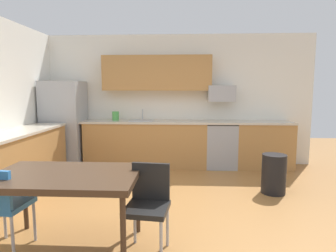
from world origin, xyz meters
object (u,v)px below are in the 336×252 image
at_px(microwave, 221,94).
at_px(trash_bin, 274,174).
at_px(refrigerator, 65,124).
at_px(chair_far_side, 1,202).
at_px(dining_table, 65,180).
at_px(kettle, 116,116).
at_px(oven_range, 221,145).
at_px(chair_near_table, 148,201).

bearing_deg(microwave, trash_bin, -68.64).
xyz_separation_m(refrigerator, chair_far_side, (0.69, -3.18, -0.36)).
bearing_deg(dining_table, kettle, 94.55).
xyz_separation_m(refrigerator, kettle, (1.03, 0.13, 0.15)).
height_order(oven_range, chair_near_table, oven_range).
relative_size(refrigerator, microwave, 3.22).
bearing_deg(oven_range, trash_bin, -67.34).
bearing_deg(refrigerator, chair_far_side, -77.84).
height_order(dining_table, chair_near_table, chair_near_table).
height_order(refrigerator, chair_far_side, refrigerator).
xyz_separation_m(dining_table, trash_bin, (2.52, 1.70, -0.41)).
distance_m(dining_table, kettle, 3.25).
height_order(refrigerator, dining_table, refrigerator).
relative_size(dining_table, kettle, 7.00).
xyz_separation_m(microwave, dining_table, (-1.90, -3.28, -0.78)).
xyz_separation_m(dining_table, chair_near_table, (0.80, 0.03, -0.20)).
bearing_deg(microwave, oven_range, -90.00).
height_order(microwave, trash_bin, microwave).
height_order(dining_table, chair_far_side, chair_far_side).
bearing_deg(refrigerator, dining_table, -67.49).
xyz_separation_m(chair_far_side, trash_bin, (3.11, 1.79, -0.20)).
xyz_separation_m(microwave, trash_bin, (0.62, -1.58, -1.19)).
height_order(dining_table, kettle, kettle).
bearing_deg(kettle, chair_far_side, -95.88).
distance_m(trash_bin, kettle, 3.25).
relative_size(oven_range, trash_bin, 1.52).
xyz_separation_m(oven_range, dining_table, (-1.90, -3.18, 0.25)).
distance_m(chair_near_table, trash_bin, 2.40).
relative_size(dining_table, trash_bin, 2.33).
relative_size(microwave, chair_far_side, 0.64).
bearing_deg(kettle, dining_table, -85.45).
bearing_deg(chair_near_table, trash_bin, 44.26).
bearing_deg(chair_near_table, oven_range, 70.81).
relative_size(chair_near_table, chair_far_side, 1.00).
xyz_separation_m(oven_range, kettle, (-2.16, 0.05, 0.56)).
bearing_deg(refrigerator, trash_bin, -20.21).
relative_size(oven_range, dining_table, 0.65).
distance_m(refrigerator, kettle, 1.05).
bearing_deg(chair_far_side, trash_bin, 29.83).
xyz_separation_m(microwave, kettle, (-2.16, -0.05, -0.47)).
relative_size(chair_near_table, trash_bin, 1.42).
relative_size(microwave, dining_table, 0.39).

